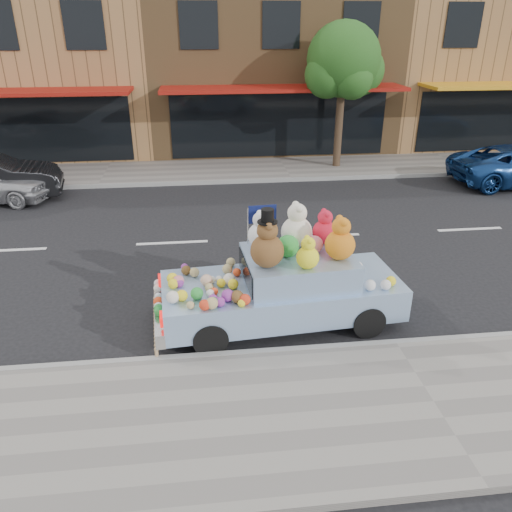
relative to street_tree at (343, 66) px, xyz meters
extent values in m
plane|color=black|center=(-2.03, -6.55, -3.69)|extent=(120.00, 120.00, 0.00)
cube|color=gray|center=(-2.03, -13.05, -3.63)|extent=(60.00, 3.00, 0.12)
cube|color=gray|center=(-2.03, -0.05, -3.63)|extent=(60.00, 3.00, 0.12)
cube|color=gray|center=(-2.03, -11.55, -3.63)|extent=(60.00, 0.12, 0.13)
cube|color=gray|center=(-2.03, -1.55, -3.63)|extent=(60.00, 0.12, 0.13)
cube|color=olive|center=(-12.03, 5.45, -0.19)|extent=(10.00, 8.00, 7.00)
cube|color=black|center=(-12.03, 1.43, -2.29)|extent=(8.50, 0.06, 2.40)
cube|color=black|center=(-9.03, 1.43, 1.31)|extent=(1.40, 0.06, 1.60)
cube|color=olive|center=(-2.03, 5.45, -0.19)|extent=(10.00, 8.00, 7.00)
cube|color=black|center=(-2.03, 1.43, -2.29)|extent=(8.50, 0.06, 2.40)
cube|color=maroon|center=(-2.03, 0.55, -0.79)|extent=(9.00, 1.80, 0.12)
cube|color=black|center=(-5.03, 1.43, 1.31)|extent=(1.40, 0.06, 1.60)
cube|color=black|center=(-2.03, 1.43, 1.31)|extent=(1.40, 0.06, 1.60)
cube|color=black|center=(0.97, 1.43, 1.31)|extent=(1.40, 0.06, 1.60)
cube|color=olive|center=(7.97, 5.45, -0.19)|extent=(10.00, 8.00, 7.00)
cube|color=black|center=(4.97, 1.43, 1.31)|extent=(1.40, 0.06, 1.60)
cylinder|color=#38281C|center=(-0.03, -0.05, -2.09)|extent=(0.28, 0.28, 3.20)
sphere|color=#204E16|center=(-0.03, -0.05, 0.23)|extent=(2.60, 2.60, 2.60)
sphere|color=#204E16|center=(0.67, 0.25, -0.17)|extent=(1.80, 1.80, 1.80)
sphere|color=#204E16|center=(-0.63, -0.25, -0.27)|extent=(1.60, 1.60, 1.60)
sphere|color=#204E16|center=(0.17, -0.65, -0.37)|extent=(1.40, 1.40, 1.40)
sphere|color=#204E16|center=(-0.33, 0.55, -0.07)|extent=(1.60, 1.60, 1.60)
cylinder|color=black|center=(-2.41, -11.15, -3.39)|extent=(0.61, 0.25, 0.60)
cylinder|color=black|center=(-2.53, -9.60, -3.39)|extent=(0.61, 0.25, 0.60)
cylinder|color=black|center=(-5.20, -11.37, -3.39)|extent=(0.61, 0.25, 0.60)
cylinder|color=black|center=(-5.32, -9.81, -3.39)|extent=(0.61, 0.25, 0.60)
cube|color=#93B3DC|center=(-3.86, -10.48, -3.14)|extent=(4.42, 2.03, 0.60)
cube|color=#93B3DC|center=(-3.56, -10.46, -2.59)|extent=(2.01, 1.64, 0.50)
cube|color=silver|center=(-6.08, -10.65, -3.29)|extent=(0.30, 1.79, 0.26)
cube|color=red|center=(-5.97, -11.33, -2.97)|extent=(0.08, 0.28, 0.16)
cube|color=red|center=(-6.08, -9.97, -2.97)|extent=(0.08, 0.28, 0.16)
cube|color=black|center=(-4.51, -10.53, -2.59)|extent=(0.14, 1.30, 0.40)
sphere|color=brown|center=(-4.18, -10.86, -2.06)|extent=(0.57, 0.57, 0.57)
sphere|color=brown|center=(-4.18, -10.86, -1.69)|extent=(0.35, 0.35, 0.35)
sphere|color=brown|center=(-4.18, -10.98, -1.57)|extent=(0.13, 0.13, 0.13)
sphere|color=brown|center=(-4.18, -10.73, -1.57)|extent=(0.13, 0.13, 0.13)
cylinder|color=black|center=(-4.18, -10.86, -1.54)|extent=(0.34, 0.34, 0.02)
cylinder|color=black|center=(-4.18, -10.86, -1.43)|extent=(0.21, 0.21, 0.22)
sphere|color=beige|center=(-3.54, -10.10, -2.06)|extent=(0.57, 0.57, 0.57)
sphere|color=beige|center=(-3.54, -10.10, -1.69)|extent=(0.36, 0.36, 0.36)
sphere|color=beige|center=(-3.54, -10.23, -1.57)|extent=(0.14, 0.14, 0.14)
sphere|color=beige|center=(-3.54, -9.98, -1.57)|extent=(0.14, 0.14, 0.14)
sphere|color=#C66912|center=(-2.89, -10.71, -2.08)|extent=(0.53, 0.53, 0.53)
sphere|color=#C66912|center=(-2.89, -10.71, -1.74)|extent=(0.33, 0.33, 0.33)
sphere|color=#C66912|center=(-2.89, -10.82, -1.63)|extent=(0.12, 0.12, 0.12)
sphere|color=#C66912|center=(-2.89, -10.59, -1.63)|extent=(0.12, 0.12, 0.12)
sphere|color=red|center=(-3.00, -10.01, -2.12)|extent=(0.45, 0.45, 0.45)
sphere|color=red|center=(-3.00, -10.01, -1.83)|extent=(0.28, 0.28, 0.28)
sphere|color=red|center=(-3.00, -10.11, -1.74)|extent=(0.11, 0.11, 0.11)
sphere|color=red|center=(-3.00, -9.92, -1.74)|extent=(0.11, 0.11, 0.11)
sphere|color=silver|center=(-4.20, -10.06, -2.11)|extent=(0.47, 0.47, 0.47)
sphere|color=silver|center=(-4.20, -10.06, -1.81)|extent=(0.29, 0.29, 0.29)
sphere|color=silver|center=(-4.20, -10.16, -1.71)|extent=(0.11, 0.11, 0.11)
sphere|color=silver|center=(-4.20, -9.95, -1.71)|extent=(0.11, 0.11, 0.11)
sphere|color=yellow|center=(-3.52, -11.01, -2.15)|extent=(0.39, 0.39, 0.39)
sphere|color=yellow|center=(-3.52, -11.01, -1.90)|extent=(0.24, 0.24, 0.24)
sphere|color=yellow|center=(-3.52, -11.09, -1.82)|extent=(0.09, 0.09, 0.09)
sphere|color=yellow|center=(-3.52, -10.92, -1.82)|extent=(0.09, 0.09, 0.09)
sphere|color=#258930|center=(-3.76, -10.47, -2.16)|extent=(0.40, 0.40, 0.40)
sphere|color=#CA6572|center=(-3.27, -10.38, -2.19)|extent=(0.32, 0.32, 0.32)
sphere|color=tan|center=(-5.43, -10.13, -2.75)|extent=(0.18, 0.18, 0.18)
sphere|color=#7D2A83|center=(-5.70, -10.50, -2.76)|extent=(0.17, 0.17, 0.17)
sphere|color=tan|center=(-5.17, -10.73, -2.76)|extent=(0.16, 0.16, 0.16)
sphere|color=silver|center=(-4.99, -10.41, -2.78)|extent=(0.13, 0.13, 0.13)
sphere|color=silver|center=(-5.12, -10.44, -2.77)|extent=(0.14, 0.14, 0.14)
sphere|color=red|center=(-4.65, -10.20, -2.77)|extent=(0.15, 0.15, 0.15)
sphere|color=tan|center=(-5.50, -11.27, -2.78)|extent=(0.13, 0.13, 0.13)
sphere|color=beige|center=(-5.79, -11.04, -2.74)|extent=(0.22, 0.22, 0.22)
sphere|color=yellow|center=(-4.66, -11.30, -2.78)|extent=(0.13, 0.13, 0.13)
sphere|color=#258930|center=(-5.39, -10.97, -2.74)|extent=(0.22, 0.22, 0.22)
sphere|color=tan|center=(-4.82, -10.09, -2.75)|extent=(0.19, 0.19, 0.19)
sphere|color=yellow|center=(-5.82, -10.35, -2.74)|extent=(0.20, 0.20, 0.20)
sphere|color=tan|center=(-5.15, -11.31, -2.74)|extent=(0.20, 0.20, 0.20)
sphere|color=red|center=(-5.09, -10.86, -2.78)|extent=(0.14, 0.14, 0.14)
sphere|color=yellow|center=(-4.96, -10.59, -2.76)|extent=(0.16, 0.16, 0.16)
sphere|color=#7D2A83|center=(-5.12, -11.13, -2.76)|extent=(0.16, 0.16, 0.16)
sphere|color=tan|center=(-4.74, -9.79, -2.75)|extent=(0.18, 0.18, 0.18)
sphere|color=silver|center=(-5.16, -10.92, -2.77)|extent=(0.14, 0.14, 0.14)
sphere|color=beige|center=(-4.81, -10.52, -2.73)|extent=(0.22, 0.22, 0.22)
sphere|color=#7D2A83|center=(-5.01, -11.25, -2.76)|extent=(0.17, 0.17, 0.17)
sphere|color=yellow|center=(-5.64, -10.99, -2.74)|extent=(0.20, 0.20, 0.20)
sphere|color=red|center=(-5.27, -11.34, -2.75)|extent=(0.18, 0.18, 0.18)
sphere|color=yellow|center=(-4.75, -10.68, -2.75)|extent=(0.19, 0.19, 0.19)
sphere|color=#CA6572|center=(-5.71, -10.47, -2.74)|extent=(0.20, 0.20, 0.20)
sphere|color=#258930|center=(-5.13, -11.28, -2.75)|extent=(0.19, 0.19, 0.19)
sphere|color=brown|center=(-5.58, -10.03, -2.75)|extent=(0.18, 0.18, 0.18)
sphere|color=#7D2A83|center=(-4.87, -11.09, -2.74)|extent=(0.22, 0.22, 0.22)
sphere|color=brown|center=(-4.72, -11.15, -2.73)|extent=(0.22, 0.22, 0.22)
sphere|color=#7D2A83|center=(-5.61, -9.85, -2.78)|extent=(0.14, 0.14, 0.14)
sphere|color=yellow|center=(-5.80, -10.54, -2.75)|extent=(0.18, 0.18, 0.18)
sphere|color=red|center=(-4.60, -11.24, -2.75)|extent=(0.19, 0.19, 0.19)
sphere|color=#D8A88C|center=(-5.21, -10.53, -2.72)|extent=(0.22, 0.22, 0.22)
sphere|color=silver|center=(-6.10, -10.34, -3.10)|extent=(0.13, 0.13, 0.13)
sphere|color=#258930|center=(-6.06, -10.80, -3.08)|extent=(0.17, 0.17, 0.17)
sphere|color=tan|center=(-6.07, -10.74, -3.09)|extent=(0.14, 0.14, 0.14)
sphere|color=red|center=(-6.08, -10.57, -3.08)|extent=(0.18, 0.18, 0.18)
sphere|color=#258930|center=(-6.06, -10.90, -3.08)|extent=(0.16, 0.16, 0.16)
sphere|color=beige|center=(-6.12, -10.06, -3.08)|extent=(0.16, 0.16, 0.16)
sphere|color=#258930|center=(-6.08, -10.56, -3.08)|extent=(0.16, 0.16, 0.16)
sphere|color=silver|center=(-6.14, -9.85, -3.09)|extent=(0.15, 0.15, 0.15)
sphere|color=silver|center=(-6.07, -10.75, -3.08)|extent=(0.16, 0.16, 0.16)
sphere|color=silver|center=(-2.11, -11.01, -2.75)|extent=(0.19, 0.19, 0.19)
sphere|color=silver|center=(-2.36, -10.22, -2.76)|extent=(0.17, 0.17, 0.17)
sphere|color=#7D2A83|center=(-2.50, -10.37, -2.76)|extent=(0.16, 0.16, 0.16)
sphere|color=yellow|center=(-1.96, -10.88, -2.75)|extent=(0.18, 0.18, 0.18)
sphere|color=#258930|center=(-2.47, -10.19, -2.73)|extent=(0.23, 0.23, 0.23)
sphere|color=silver|center=(-2.39, -11.00, -2.74)|extent=(0.20, 0.20, 0.20)
cylinder|color=#997A54|center=(-6.09, -11.51, -3.53)|extent=(0.06, 0.06, 0.17)
sphere|color=#997A54|center=(-6.09, -11.51, -3.43)|extent=(0.07, 0.07, 0.07)
cylinder|color=#997A54|center=(-6.10, -11.39, -3.53)|extent=(0.06, 0.06, 0.17)
sphere|color=#997A54|center=(-6.10, -11.39, -3.43)|extent=(0.07, 0.07, 0.07)
cylinder|color=#997A54|center=(-6.11, -11.28, -3.53)|extent=(0.06, 0.06, 0.17)
sphere|color=#997A54|center=(-6.11, -11.28, -3.43)|extent=(0.07, 0.07, 0.07)
cylinder|color=#997A54|center=(-6.12, -11.17, -3.53)|extent=(0.06, 0.06, 0.17)
sphere|color=#997A54|center=(-6.12, -11.17, -3.43)|extent=(0.07, 0.07, 0.07)
cylinder|color=#997A54|center=(-6.13, -11.05, -3.53)|extent=(0.06, 0.06, 0.17)
sphere|color=#997A54|center=(-6.13, -11.05, -3.43)|extent=(0.07, 0.07, 0.07)
cylinder|color=#997A54|center=(-6.13, -10.94, -3.53)|extent=(0.06, 0.06, 0.17)
sphere|color=#997A54|center=(-6.13, -10.94, -3.43)|extent=(0.07, 0.07, 0.07)
cylinder|color=#997A54|center=(-6.14, -10.83, -3.53)|extent=(0.06, 0.06, 0.17)
sphere|color=#997A54|center=(-6.14, -10.83, -3.43)|extent=(0.07, 0.07, 0.07)
cylinder|color=#997A54|center=(-6.15, -10.71, -3.53)|extent=(0.06, 0.06, 0.17)
sphere|color=#997A54|center=(-6.15, -10.71, -3.43)|extent=(0.07, 0.07, 0.07)
cylinder|color=#997A54|center=(-6.16, -10.60, -3.53)|extent=(0.06, 0.06, 0.17)
sphere|color=#997A54|center=(-6.16, -10.60, -3.43)|extent=(0.07, 0.07, 0.07)
cylinder|color=#997A54|center=(-6.17, -10.49, -3.53)|extent=(0.06, 0.06, 0.17)
sphere|color=#997A54|center=(-6.17, -10.49, -3.43)|extent=(0.07, 0.07, 0.07)
cylinder|color=#997A54|center=(-6.18, -10.38, -3.53)|extent=(0.06, 0.06, 0.17)
sphere|color=#997A54|center=(-6.18, -10.38, -3.43)|extent=(0.07, 0.07, 0.07)
cylinder|color=#997A54|center=(-6.19, -10.26, -3.53)|extent=(0.06, 0.06, 0.17)
sphere|color=#997A54|center=(-6.19, -10.26, -3.43)|extent=(0.07, 0.07, 0.07)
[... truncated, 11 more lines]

